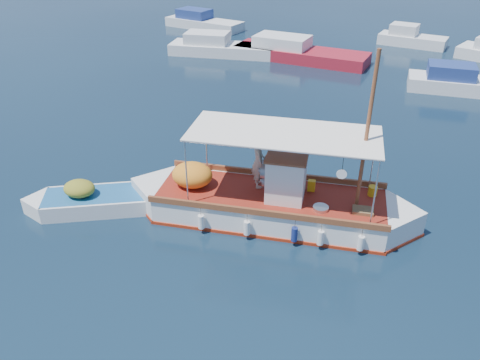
# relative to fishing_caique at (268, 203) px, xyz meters

# --- Properties ---
(ground) EXTENTS (160.00, 160.00, 0.00)m
(ground) POSITION_rel_fishing_caique_xyz_m (-0.06, -0.07, -0.56)
(ground) COLOR black
(ground) RESTS_ON ground
(fishing_caique) EXTENTS (10.38, 3.30, 6.34)m
(fishing_caique) POSITION_rel_fishing_caique_xyz_m (0.00, 0.00, 0.00)
(fishing_caique) COLOR white
(fishing_caique) RESTS_ON ground
(dinghy) EXTENTS (5.07, 3.05, 1.35)m
(dinghy) POSITION_rel_fishing_caique_xyz_m (-6.00, -1.17, -0.28)
(dinghy) COLOR white
(dinghy) RESTS_ON ground
(bg_boat_nw) EXTENTS (8.04, 3.00, 1.80)m
(bg_boat_nw) POSITION_rel_fishing_caique_xyz_m (-8.48, 19.98, -0.07)
(bg_boat_nw) COLOR silver
(bg_boat_nw) RESTS_ON ground
(bg_boat_n) EXTENTS (9.98, 4.40, 1.80)m
(bg_boat_n) POSITION_rel_fishing_caique_xyz_m (-2.68, 20.22, -0.07)
(bg_boat_n) COLOR maroon
(bg_boat_n) RESTS_ON ground
(bg_boat_ne) EXTENTS (6.67, 2.31, 1.80)m
(bg_boat_ne) POSITION_rel_fishing_caique_xyz_m (8.10, 16.15, -0.07)
(bg_boat_ne) COLOR silver
(bg_boat_ne) RESTS_ON ground
(bg_boat_far_w) EXTENTS (7.76, 4.28, 1.80)m
(bg_boat_far_w) POSITION_rel_fishing_caique_xyz_m (-12.89, 28.19, -0.07)
(bg_boat_far_w) COLOR silver
(bg_boat_far_w) RESTS_ON ground
(bg_boat_far_n) EXTENTS (5.46, 3.14, 1.80)m
(bg_boat_far_n) POSITION_rel_fishing_caique_xyz_m (5.35, 26.89, -0.07)
(bg_boat_far_n) COLOR silver
(bg_boat_far_n) RESTS_ON ground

